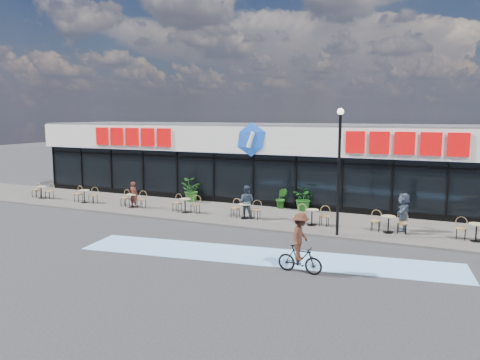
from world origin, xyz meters
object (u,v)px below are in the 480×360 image
(bistro_set_0, at_px, (42,191))
(patron_left, at_px, (134,195))
(potted_plant_mid, at_px, (282,198))
(lamp_post, at_px, (339,161))
(pedestrian_a, at_px, (403,212))
(potted_plant_left, at_px, (190,190))
(potted_plant_right, at_px, (304,198))
(patron_right, at_px, (246,202))
(cyclist_a, at_px, (300,245))

(bistro_set_0, relative_size, patron_left, 1.07)
(bistro_set_0, height_order, potted_plant_mid, potted_plant_mid)
(lamp_post, height_order, pedestrian_a, lamp_post)
(potted_plant_left, bearing_deg, potted_plant_right, 1.16)
(potted_plant_left, relative_size, pedestrian_a, 0.79)
(patron_right, height_order, cyclist_a, cyclist_a)
(lamp_post, bearing_deg, bistro_set_0, 175.80)
(patron_right, xyz_separation_m, pedestrian_a, (7.29, 0.53, 0.03))
(potted_plant_left, relative_size, potted_plant_right, 1.02)
(lamp_post, xyz_separation_m, patron_left, (-11.52, 1.29, -2.43))
(potted_plant_left, xyz_separation_m, cyclist_a, (9.55, -9.18, 0.16))
(potted_plant_right, bearing_deg, patron_left, -160.93)
(cyclist_a, bearing_deg, patron_left, 151.17)
(potted_plant_mid, distance_m, potted_plant_right, 1.29)
(patron_left, relative_size, patron_right, 0.88)
(patron_left, relative_size, cyclist_a, 0.71)
(potted_plant_right, height_order, patron_left, patron_left)
(bistro_set_0, xyz_separation_m, potted_plant_mid, (14.35, 3.03, 0.11))
(pedestrian_a, relative_size, cyclist_a, 0.83)
(lamp_post, bearing_deg, cyclist_a, -91.13)
(potted_plant_left, distance_m, potted_plant_mid, 5.62)
(potted_plant_mid, relative_size, patron_left, 0.78)
(potted_plant_mid, distance_m, cyclist_a, 10.17)
(lamp_post, height_order, patron_left, lamp_post)
(potted_plant_mid, height_order, patron_right, patron_right)
(bistro_set_0, bearing_deg, lamp_post, -4.20)
(potted_plant_right, bearing_deg, pedestrian_a, -24.44)
(pedestrian_a, height_order, cyclist_a, cyclist_a)
(potted_plant_mid, bearing_deg, potted_plant_left, -178.00)
(patron_left, xyz_separation_m, patron_right, (6.69, 0.14, 0.09))
(patron_left, distance_m, pedestrian_a, 14.00)
(patron_left, bearing_deg, potted_plant_right, -156.86)
(potted_plant_right, xyz_separation_m, patron_right, (-2.08, -2.89, 0.16))
(patron_right, bearing_deg, lamp_post, 159.81)
(potted_plant_mid, bearing_deg, potted_plant_right, -2.50)
(bistro_set_0, bearing_deg, potted_plant_mid, 11.91)
(lamp_post, height_order, potted_plant_right, lamp_post)
(potted_plant_mid, height_order, patron_left, patron_left)
(lamp_post, xyz_separation_m, potted_plant_left, (-9.64, 4.18, -2.49))
(potted_plant_mid, distance_m, patron_left, 8.10)
(potted_plant_right, relative_size, pedestrian_a, 0.78)
(bistro_set_0, distance_m, potted_plant_mid, 14.67)
(pedestrian_a, bearing_deg, potted_plant_mid, -113.89)
(bistro_set_0, bearing_deg, patron_left, -0.51)
(lamp_post, xyz_separation_m, cyclist_a, (-0.10, -4.99, -2.32))
(potted_plant_right, bearing_deg, potted_plant_left, -178.84)
(potted_plant_right, bearing_deg, patron_right, -125.71)
(potted_plant_left, height_order, patron_right, patron_right)
(patron_right, bearing_deg, potted_plant_left, -33.41)
(potted_plant_left, xyz_separation_m, patron_left, (-1.87, -2.89, 0.05))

